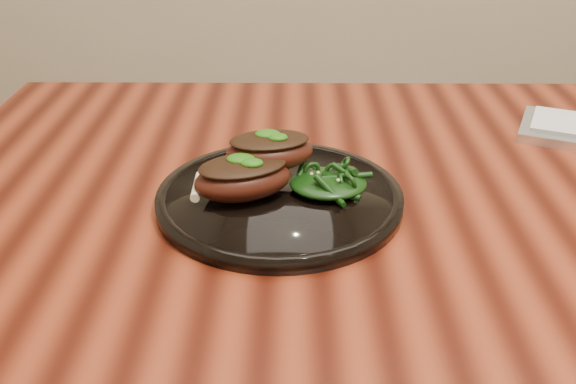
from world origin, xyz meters
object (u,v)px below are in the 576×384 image
object	(u,v)px
desk	(522,239)
lamb_chop_front	(242,177)
plate	(280,197)
greens_heap	(328,179)

from	to	relation	value
desk	lamb_chop_front	size ratio (longest dim) A/B	11.84
desk	plate	distance (m)	0.34
desk	plate	size ratio (longest dim) A/B	5.40
lamb_chop_front	greens_heap	size ratio (longest dim) A/B	1.44
greens_heap	plate	bearing A→B (deg)	-174.81
desk	greens_heap	bearing A→B (deg)	-169.46
plate	greens_heap	bearing A→B (deg)	5.19
lamb_chop_front	plate	bearing A→B (deg)	13.81
desk	lamb_chop_front	xyz separation A→B (m)	(-0.37, -0.07, 0.13)
plate	greens_heap	xyz separation A→B (m)	(0.06, 0.01, 0.02)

